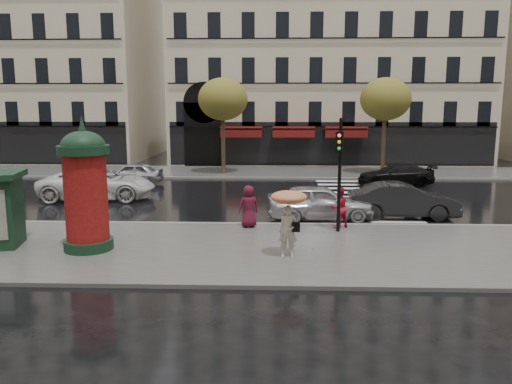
{
  "coord_description": "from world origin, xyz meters",
  "views": [
    {
      "loc": [
        1.43,
        -16.41,
        4.76
      ],
      "look_at": [
        0.82,
        1.5,
        1.65
      ],
      "focal_mm": 35.0,
      "sensor_mm": 36.0,
      "label": 1
    }
  ],
  "objects_px": {
    "woman_red": "(339,208)",
    "traffic_light": "(340,164)",
    "car_black": "(396,175)",
    "car_far_silver": "(131,173)",
    "car_silver": "(320,202)",
    "car_white": "(98,184)",
    "car_darkgrey": "(403,201)",
    "morris_column": "(85,186)",
    "man_burgundy": "(249,206)",
    "woman_umbrella": "(288,212)"
  },
  "relations": [
    {
      "from": "woman_red",
      "to": "car_silver",
      "type": "relative_size",
      "value": 0.35
    },
    {
      "from": "man_burgundy",
      "to": "car_far_silver",
      "type": "xyz_separation_m",
      "value": [
        -7.78,
        11.26,
        -0.28
      ]
    },
    {
      "from": "man_burgundy",
      "to": "car_white",
      "type": "bearing_deg",
      "value": -59.75
    },
    {
      "from": "car_far_silver",
      "to": "car_darkgrey",
      "type": "bearing_deg",
      "value": 58.5
    },
    {
      "from": "traffic_light",
      "to": "car_silver",
      "type": "relative_size",
      "value": 0.94
    },
    {
      "from": "man_burgundy",
      "to": "car_white",
      "type": "height_order",
      "value": "man_burgundy"
    },
    {
      "from": "car_white",
      "to": "car_black",
      "type": "relative_size",
      "value": 1.29
    },
    {
      "from": "woman_red",
      "to": "traffic_light",
      "type": "relative_size",
      "value": 0.38
    },
    {
      "from": "woman_red",
      "to": "man_burgundy",
      "type": "distance_m",
      "value": 3.46
    },
    {
      "from": "morris_column",
      "to": "car_silver",
      "type": "bearing_deg",
      "value": 32.06
    },
    {
      "from": "car_darkgrey",
      "to": "car_white",
      "type": "xyz_separation_m",
      "value": [
        -14.53,
        3.79,
        0.05
      ]
    },
    {
      "from": "woman_umbrella",
      "to": "woman_red",
      "type": "distance_m",
      "value": 4.4
    },
    {
      "from": "woman_red",
      "to": "car_far_silver",
      "type": "height_order",
      "value": "woman_red"
    },
    {
      "from": "car_silver",
      "to": "woman_red",
      "type": "bearing_deg",
      "value": -166.01
    },
    {
      "from": "car_darkgrey",
      "to": "car_far_silver",
      "type": "relative_size",
      "value": 1.19
    },
    {
      "from": "traffic_light",
      "to": "car_silver",
      "type": "distance_m",
      "value": 3.14
    },
    {
      "from": "traffic_light",
      "to": "woman_red",
      "type": "bearing_deg",
      "value": 80.29
    },
    {
      "from": "woman_umbrella",
      "to": "car_white",
      "type": "bearing_deg",
      "value": 133.48
    },
    {
      "from": "car_darkgrey",
      "to": "morris_column",
      "type": "bearing_deg",
      "value": 116.91
    },
    {
      "from": "man_burgundy",
      "to": "morris_column",
      "type": "relative_size",
      "value": 0.37
    },
    {
      "from": "car_silver",
      "to": "car_white",
      "type": "bearing_deg",
      "value": 65.19
    },
    {
      "from": "woman_umbrella",
      "to": "man_burgundy",
      "type": "xyz_separation_m",
      "value": [
        -1.41,
        3.83,
        -0.61
      ]
    },
    {
      "from": "morris_column",
      "to": "car_silver",
      "type": "relative_size",
      "value": 0.98
    },
    {
      "from": "car_silver",
      "to": "car_darkgrey",
      "type": "height_order",
      "value": "car_silver"
    },
    {
      "from": "man_burgundy",
      "to": "car_silver",
      "type": "xyz_separation_m",
      "value": [
        2.9,
        1.8,
        -0.17
      ]
    },
    {
      "from": "woman_umbrella",
      "to": "car_far_silver",
      "type": "bearing_deg",
      "value": 121.33
    },
    {
      "from": "woman_umbrella",
      "to": "man_burgundy",
      "type": "relative_size",
      "value": 1.32
    },
    {
      "from": "car_darkgrey",
      "to": "car_far_silver",
      "type": "bearing_deg",
      "value": 59.3
    },
    {
      "from": "morris_column",
      "to": "car_white",
      "type": "bearing_deg",
      "value": 107.5
    },
    {
      "from": "man_burgundy",
      "to": "car_darkgrey",
      "type": "relative_size",
      "value": 0.36
    },
    {
      "from": "woman_red",
      "to": "car_white",
      "type": "xyz_separation_m",
      "value": [
        -11.5,
        6.13,
        -0.11
      ]
    },
    {
      "from": "woman_red",
      "to": "car_silver",
      "type": "height_order",
      "value": "woman_red"
    },
    {
      "from": "woman_red",
      "to": "car_far_silver",
      "type": "relative_size",
      "value": 0.41
    },
    {
      "from": "car_silver",
      "to": "car_black",
      "type": "relative_size",
      "value": 0.99
    },
    {
      "from": "car_darkgrey",
      "to": "car_black",
      "type": "bearing_deg",
      "value": -10.36
    },
    {
      "from": "traffic_light",
      "to": "car_far_silver",
      "type": "bearing_deg",
      "value": 133.06
    },
    {
      "from": "car_silver",
      "to": "car_white",
      "type": "relative_size",
      "value": 0.77
    },
    {
      "from": "car_silver",
      "to": "car_white",
      "type": "height_order",
      "value": "car_white"
    },
    {
      "from": "car_silver",
      "to": "car_far_silver",
      "type": "xyz_separation_m",
      "value": [
        -10.69,
        9.46,
        -0.1
      ]
    },
    {
      "from": "traffic_light",
      "to": "car_darkgrey",
      "type": "xyz_separation_m",
      "value": [
        3.14,
        2.99,
        -1.91
      ]
    },
    {
      "from": "woman_umbrella",
      "to": "man_burgundy",
      "type": "distance_m",
      "value": 4.13
    },
    {
      "from": "morris_column",
      "to": "man_burgundy",
      "type": "bearing_deg",
      "value": 32.21
    },
    {
      "from": "woman_umbrella",
      "to": "morris_column",
      "type": "xyz_separation_m",
      "value": [
        -6.5,
        0.62,
        0.67
      ]
    },
    {
      "from": "woman_red",
      "to": "car_far_silver",
      "type": "distance_m",
      "value": 15.92
    },
    {
      "from": "car_white",
      "to": "traffic_light",
      "type": "bearing_deg",
      "value": -125.65
    },
    {
      "from": "man_burgundy",
      "to": "car_silver",
      "type": "relative_size",
      "value": 0.37
    },
    {
      "from": "car_silver",
      "to": "car_darkgrey",
      "type": "relative_size",
      "value": 0.97
    },
    {
      "from": "car_black",
      "to": "car_far_silver",
      "type": "xyz_separation_m",
      "value": [
        -16.11,
        0.05,
        0.0
      ]
    },
    {
      "from": "traffic_light",
      "to": "car_darkgrey",
      "type": "bearing_deg",
      "value": 43.57
    },
    {
      "from": "woman_red",
      "to": "traffic_light",
      "type": "distance_m",
      "value": 1.88
    }
  ]
}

